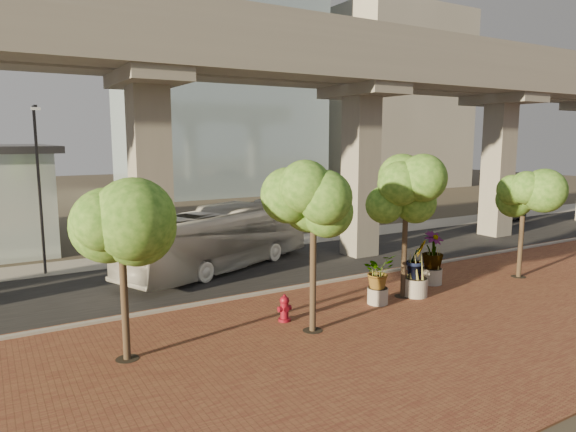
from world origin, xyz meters
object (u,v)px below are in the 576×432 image
parked_car (503,211)px  fire_hydrant (284,308)px  transit_bus (219,239)px  planter_front (378,274)px

parked_car → fire_hydrant: 29.08m
transit_bus → parked_car: size_ratio=2.24×
transit_bus → planter_front: transit_bus is taller
transit_bus → planter_front: bearing=177.8°
fire_hydrant → parked_car: bearing=21.9°
fire_hydrant → planter_front: size_ratio=0.49×
transit_bus → fire_hydrant: 8.46m
parked_car → transit_bus: bearing=81.4°
planter_front → transit_bus: bearing=111.0°
transit_bus → fire_hydrant: size_ratio=11.48×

